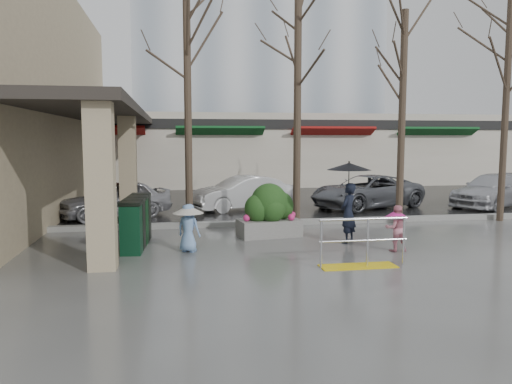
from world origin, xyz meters
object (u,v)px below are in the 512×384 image
object	(u,v)px
tree_midwest	(298,49)
car_a	(115,199)
tree_west	(187,51)
child_pink	(396,226)
woman	(349,194)
news_boxes	(136,222)
handrail	(361,249)
child_blue	(188,222)
tree_mideast	(404,65)
car_c	(367,192)
tree_east	(509,51)
car_b	(243,193)
planter	(269,211)
car_d	(493,190)

from	to	relation	value
tree_midwest	car_a	xyz separation A→B (m)	(-5.58, 2.75, -4.60)
tree_west	child_pink	distance (m)	7.41
woman	news_boxes	size ratio (longest dim) A/B	0.94
handrail	child_blue	bearing A→B (deg)	150.44
tree_west	news_boxes	distance (m)	5.09
handrail	child_blue	distance (m)	4.02
tree_mideast	child_pink	xyz separation A→B (m)	(-1.79, -3.58, -4.25)
handrail	news_boxes	size ratio (longest dim) A/B	0.86
tree_midwest	car_c	world-z (taller)	tree_midwest
tree_east	car_b	distance (m)	9.98
tree_mideast	car_a	xyz separation A→B (m)	(-8.88, 2.75, -4.23)
tree_west	woman	distance (m)	6.01
tree_west	car_b	world-z (taller)	tree_west
child_pink	child_blue	size ratio (longest dim) A/B	0.96
woman	child_blue	size ratio (longest dim) A/B	1.83
tree_west	child_pink	size ratio (longest dim) A/B	6.22
tree_east	planter	xyz separation A→B (m)	(-7.89, -1.30, -4.69)
tree_west	planter	bearing A→B (deg)	-31.68
woman	car_b	distance (m)	6.57
woman	child_blue	bearing A→B (deg)	-39.92
tree_east	child_blue	size ratio (longest dim) A/B	6.31
tree_west	tree_mideast	world-z (taller)	tree_west
handrail	tree_east	size ratio (longest dim) A/B	0.26
news_boxes	handrail	bearing A→B (deg)	-26.08
child_pink	planter	bearing A→B (deg)	-36.13
tree_west	car_d	bearing A→B (deg)	14.74
car_a	car_d	xyz separation A→B (m)	(14.31, 0.39, 0.00)
tree_midwest	child_blue	distance (m)	6.29
news_boxes	car_c	bearing A→B (deg)	38.51
planter	car_a	xyz separation A→B (m)	(-4.49, 4.05, -0.06)
child_blue	news_boxes	bearing A→B (deg)	-1.94
tree_west	car_a	xyz separation A→B (m)	(-2.38, 2.75, -4.45)
child_blue	car_d	distance (m)	13.45
tree_mideast	car_c	distance (m)	5.54
handrail	car_a	size ratio (longest dim) A/B	0.51
tree_east	woman	bearing A→B (deg)	-157.86
tree_midwest	tree_mideast	world-z (taller)	tree_midwest
handrail	child_blue	world-z (taller)	child_blue
tree_east	child_pink	size ratio (longest dim) A/B	6.59
tree_mideast	car_c	bearing A→B (deg)	84.13
car_c	woman	bearing A→B (deg)	-46.52
woman	child_pink	size ratio (longest dim) A/B	1.91
tree_mideast	woman	distance (m)	5.07
woman	car_b	size ratio (longest dim) A/B	0.55
tree_midwest	child_pink	world-z (taller)	tree_midwest
planter	news_boxes	bearing A→B (deg)	-168.34
tree_midwest	car_c	size ratio (longest dim) A/B	1.54
tree_midwest	handrail	bearing A→B (deg)	-88.09
tree_mideast	news_boxes	world-z (taller)	tree_mideast
car_d	tree_west	bearing A→B (deg)	-104.16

